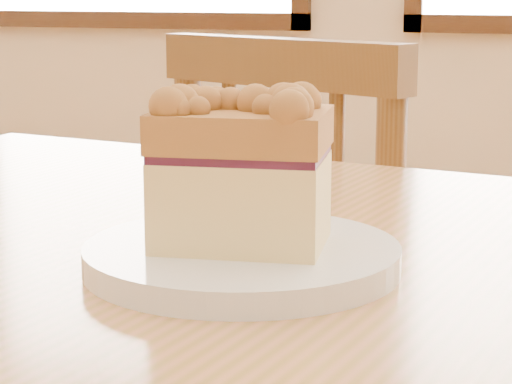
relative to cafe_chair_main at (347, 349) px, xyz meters
The scene contains 3 objects.
cafe_chair_main is the anchor object (origin of this frame).
plate 0.75m from the cafe_chair_main, 83.56° to the right, with size 0.21×0.21×0.02m.
cake_slice 0.77m from the cafe_chair_main, 83.69° to the right, with size 0.12×0.09×0.10m.
Camera 1 is at (0.17, -0.54, 0.93)m, focal length 70.00 mm.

